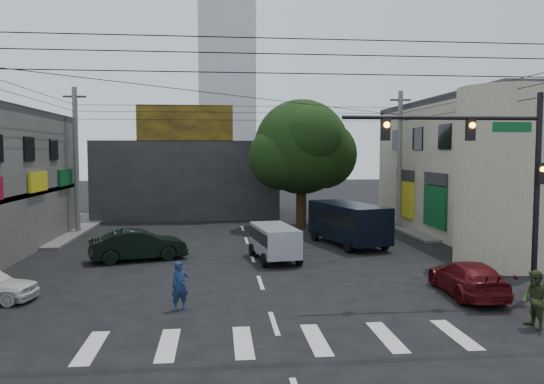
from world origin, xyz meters
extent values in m
plane|color=black|center=(0.00, 0.00, 0.00)|extent=(160.00, 160.00, 0.00)
cube|color=#514F4C|center=(18.00, 18.00, 0.07)|extent=(16.00, 16.00, 0.15)
cube|color=gray|center=(18.00, 13.00, 4.00)|extent=(14.00, 18.00, 8.00)
cylinder|color=gray|center=(11.00, 4.00, 4.00)|extent=(4.00, 4.00, 8.00)
cube|color=#232326|center=(-4.00, 26.00, 3.00)|extent=(14.00, 10.00, 6.00)
cube|color=olive|center=(-4.00, 21.10, 7.30)|extent=(7.00, 0.30, 2.60)
cube|color=silver|center=(0.00, 70.00, 22.00)|extent=(9.00, 9.00, 44.00)
cylinder|color=black|center=(4.00, 17.00, 2.20)|extent=(0.70, 0.70, 4.40)
sphere|color=black|center=(4.00, 17.00, 5.50)|extent=(6.40, 6.40, 6.40)
cylinder|color=black|center=(9.50, -1.00, 3.60)|extent=(0.20, 0.20, 7.20)
cylinder|color=black|center=(6.00, -1.00, 6.30)|extent=(7.00, 0.14, 0.14)
cube|color=black|center=(7.00, -1.00, 5.90)|extent=(0.28, 0.22, 0.75)
cube|color=black|center=(4.00, -1.00, 5.90)|extent=(0.28, 0.22, 0.75)
sphere|color=orange|center=(7.00, -1.14, 6.05)|extent=(0.20, 0.20, 0.20)
sphere|color=orange|center=(4.00, -1.14, 6.05)|extent=(0.20, 0.20, 0.20)
cube|color=#0B4E21|center=(8.50, -1.00, 6.00)|extent=(1.40, 0.06, 0.35)
cylinder|color=#59595B|center=(-10.50, 16.00, 4.60)|extent=(0.32, 0.32, 9.20)
cylinder|color=#59595B|center=(10.50, 16.00, 4.60)|extent=(0.32, 0.32, 9.20)
imported|color=black|center=(-5.43, 6.96, 0.74)|extent=(4.02, 5.34, 1.48)
imported|color=#4F0B0F|center=(7.25, -0.58, 0.62)|extent=(2.21, 4.45, 1.23)
imported|color=#16274D|center=(-2.89, -1.34, 0.80)|extent=(0.87, 0.82, 1.60)
imported|color=#2C3A1A|center=(7.49, -4.25, 0.86)|extent=(0.91, 0.75, 1.71)
camera|label=1|loc=(-1.65, -18.48, 5.13)|focal=35.00mm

